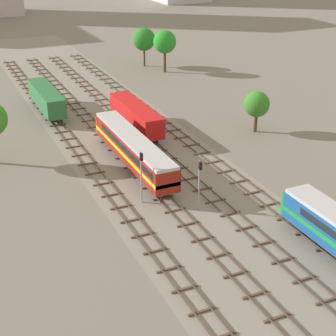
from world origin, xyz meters
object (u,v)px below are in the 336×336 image
Objects in this scene: freight_boxcar_centre_left_mid at (136,115)px; signal_post_near at (199,179)px; signal_post_nearest at (141,171)px; freight_boxcar_far_left_midfar at (46,98)px; diesel_railcar_left_near at (133,148)px.

signal_post_near is at bearing -95.80° from freight_boxcar_centre_left_mid.
freight_boxcar_centre_left_mid is 23.87m from signal_post_near.
signal_post_near is at bearing -38.54° from signal_post_nearest.
freight_boxcar_centre_left_mid is 16.37m from freight_boxcar_far_left_midfar.
freight_boxcar_centre_left_mid is at bearing 84.20° from signal_post_near.
signal_post_nearest reaches higher than freight_boxcar_far_left_midfar.
diesel_railcar_left_near is 25.15m from freight_boxcar_far_left_midfar.
signal_post_nearest reaches higher than signal_post_near.
freight_boxcar_centre_left_mid is 21.20m from signal_post_nearest.
freight_boxcar_far_left_midfar is 37.69m from signal_post_near.
freight_boxcar_centre_left_mid is at bearing 67.17° from diesel_railcar_left_near.
freight_boxcar_far_left_midfar is at bearing 94.13° from signal_post_nearest.
diesel_railcar_left_near is 1.46× the size of freight_boxcar_centre_left_mid.
freight_boxcar_centre_left_mid is 1.00× the size of freight_boxcar_far_left_midfar.
signal_post_near is (2.40, -12.30, 0.89)m from diesel_railcar_left_near.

